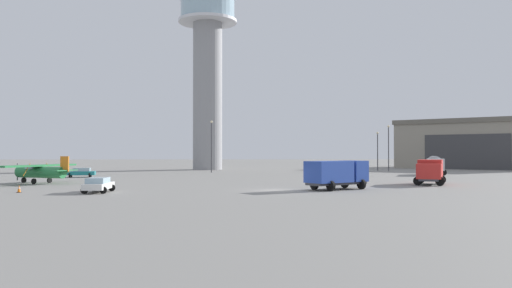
{
  "coord_description": "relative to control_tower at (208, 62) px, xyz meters",
  "views": [
    {
      "loc": [
        -3.7,
        -49.04,
        3.72
      ],
      "look_at": [
        -1.0,
        31.21,
        4.94
      ],
      "focal_mm": 35.73,
      "sensor_mm": 36.0,
      "label": 1
    }
  ],
  "objects": [
    {
      "name": "truck_fuel_tanker_silver",
      "position": [
        38.1,
        -25.37,
        -20.81
      ],
      "size": [
        4.57,
        7.06,
        3.04
      ],
      "rotation": [
        0.0,
        0.0,
        4.4
      ],
      "color": "#38383D",
      "rests_on": "ground_plane"
    },
    {
      "name": "car_teal",
      "position": [
        -16.5,
        -31.31,
        -21.76
      ],
      "size": [
        4.38,
        2.73,
        1.37
      ],
      "rotation": [
        0.0,
        0.0,
        3.3
      ],
      "color": "teal",
      "rests_on": "ground_plane"
    },
    {
      "name": "hangar",
      "position": [
        59.63,
        5.5,
        -17.06
      ],
      "size": [
        36.51,
        34.23,
        10.84
      ],
      "rotation": [
        0.0,
        0.0,
        -2.24
      ],
      "color": "gray",
      "rests_on": "ground_plane"
    },
    {
      "name": "light_post_north",
      "position": [
        35.11,
        -10.27,
        -17.27
      ],
      "size": [
        0.44,
        0.44,
        8.79
      ],
      "color": "#38383D",
      "rests_on": "ground_plane"
    },
    {
      "name": "airplane_green",
      "position": [
        -16.58,
        -46.03,
        -21.0
      ],
      "size": [
        8.35,
        10.49,
        3.2
      ],
      "rotation": [
        0.0,
        0.0,
        2.71
      ],
      "color": "#287A42",
      "rests_on": "ground_plane"
    },
    {
      "name": "truck_box_red",
      "position": [
        28.23,
        -49.37,
        -20.92
      ],
      "size": [
        4.71,
        6.2,
        2.8
      ],
      "rotation": [
        0.0,
        0.0,
        4.29
      ],
      "color": "#38383D",
      "rests_on": "ground_plane"
    },
    {
      "name": "control_tower",
      "position": [
        0.0,
        0.0,
        0.0
      ],
      "size": [
        12.2,
        12.2,
        40.33
      ],
      "color": "gray",
      "rests_on": "ground_plane"
    },
    {
      "name": "traffic_cone_near_left",
      "position": [
        -13.45,
        -59.33,
        -22.14
      ],
      "size": [
        0.36,
        0.36,
        0.71
      ],
      "color": "black",
      "rests_on": "ground_plane"
    },
    {
      "name": "truck_box_blue",
      "position": [
        16.15,
        -56.67,
        -20.86
      ],
      "size": [
        6.79,
        5.74,
        2.82
      ],
      "rotation": [
        0.0,
        0.0,
        0.6
      ],
      "color": "#38383D",
      "rests_on": "ground_plane"
    },
    {
      "name": "light_post_west",
      "position": [
        33.74,
        -7.57,
        -17.88
      ],
      "size": [
        0.44,
        0.44,
        7.64
      ],
      "color": "#38383D",
      "rests_on": "ground_plane"
    },
    {
      "name": "ground_plane",
      "position": [
        10.25,
        -57.33,
        -22.5
      ],
      "size": [
        400.0,
        400.0,
        0.0
      ],
      "primitive_type": "plane",
      "color": "gray"
    },
    {
      "name": "car_white",
      "position": [
        -6.27,
        -59.45,
        -21.75
      ],
      "size": [
        2.32,
        4.52,
        1.37
      ],
      "rotation": [
        0.0,
        0.0,
        1.57
      ],
      "color": "white",
      "rests_on": "ground_plane"
    },
    {
      "name": "light_post_east",
      "position": [
        1.65,
        -15.33,
        -17.01
      ],
      "size": [
        0.44,
        0.44,
        9.29
      ],
      "color": "#38383D",
      "rests_on": "ground_plane"
    }
  ]
}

